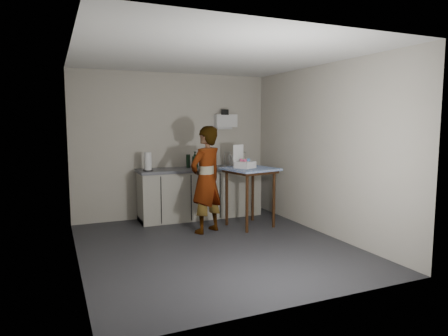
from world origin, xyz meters
name	(u,v)px	position (x,y,z in m)	size (l,w,h in m)	color
ground	(215,246)	(0.00, 0.00, 0.00)	(4.00, 4.00, 0.00)	#27272C
wall_back	(174,146)	(0.00, 1.99, 1.30)	(3.60, 0.02, 2.60)	beige
wall_right	(322,150)	(1.79, 0.00, 1.30)	(0.02, 4.00, 2.60)	beige
wall_left	(75,158)	(-1.79, 0.00, 1.30)	(0.02, 4.00, 2.60)	beige
ceiling	(215,56)	(0.00, 0.00, 2.60)	(3.60, 4.00, 0.01)	white
kitchen_counter	(200,194)	(0.40, 1.70, 0.43)	(2.24, 0.62, 0.91)	black
wall_shelf	(226,121)	(1.00, 1.92, 1.75)	(0.42, 0.18, 0.37)	white
side_table	(250,176)	(0.94, 0.78, 0.85)	(0.89, 0.89, 0.98)	#371E0C
standing_man	(206,180)	(0.15, 0.73, 0.83)	(0.61, 0.40, 1.67)	#B2A593
soap_bottle	(195,160)	(0.28, 1.61, 1.06)	(0.12, 0.12, 0.30)	black
soda_can	(196,164)	(0.32, 1.72, 0.97)	(0.07, 0.07, 0.13)	red
dark_bottle	(188,161)	(0.21, 1.79, 1.03)	(0.07, 0.07, 0.24)	black
paper_towel	(148,162)	(-0.57, 1.60, 1.06)	(0.18, 0.18, 0.31)	black
dish_rack	(235,162)	(1.12, 1.76, 0.97)	(0.37, 0.28, 0.26)	silver
bakery_box	(244,163)	(0.85, 0.82, 1.06)	(0.37, 0.37, 0.38)	white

